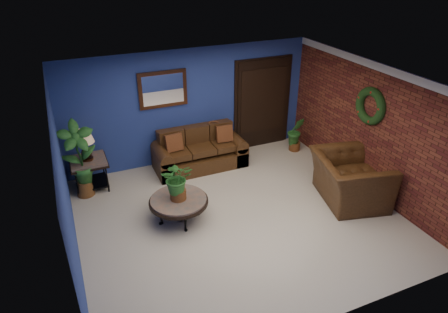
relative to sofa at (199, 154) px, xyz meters
name	(u,v)px	position (x,y,z in m)	size (l,w,h in m)	color
floor	(239,216)	(0.00, -2.07, -0.29)	(5.50, 5.50, 0.00)	beige
wall_back	(191,106)	(0.00, 0.43, 0.96)	(5.50, 0.04, 2.50)	navy
wall_left	(65,191)	(-2.75, -2.07, 0.96)	(0.04, 5.00, 2.50)	navy
wall_right_brick	(371,129)	(2.75, -2.07, 0.96)	(0.04, 5.00, 2.50)	brown
ceiling	(241,83)	(0.00, -2.07, 2.21)	(5.50, 5.00, 0.02)	silver
crown_molding	(381,68)	(2.72, -2.07, 2.14)	(0.03, 5.00, 0.14)	white
wall_mirror	(163,89)	(-0.60, 0.39, 1.43)	(1.02, 0.06, 0.77)	#482615
closet_door	(262,104)	(1.75, 0.40, 0.76)	(1.44, 0.06, 2.18)	black
wreath	(370,106)	(2.69, -2.02, 1.41)	(0.72, 0.72, 0.16)	black
sofa	(199,154)	(0.00, 0.00, 0.00)	(1.97, 0.85, 0.89)	#492B14
coffee_table	(179,201)	(-1.01, -1.74, 0.10)	(1.04, 1.04, 0.45)	#56504B
end_table	(89,166)	(-2.30, -0.02, 0.20)	(0.71, 0.71, 0.64)	#56504B
table_lamp	(85,141)	(-2.30, -0.02, 0.75)	(0.36, 0.36, 0.61)	#482615
side_chair	(215,140)	(0.40, 0.04, 0.24)	(0.47, 0.47, 0.94)	#552F18
armchair	(349,179)	(2.15, -2.38, 0.16)	(1.38, 1.21, 0.90)	#492B14
coffee_plant	(177,179)	(-1.01, -1.74, 0.55)	(0.62, 0.57, 0.72)	brown
floor_plant	(296,133)	(2.35, -0.20, 0.15)	(0.45, 0.40, 0.84)	brown
tall_plant	(79,157)	(-2.45, -0.23, 0.55)	(0.73, 0.54, 1.54)	brown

